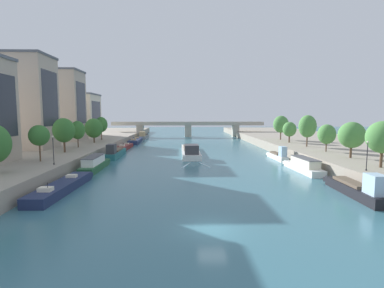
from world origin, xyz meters
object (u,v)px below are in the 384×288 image
tree_left_distant (101,125)px  tree_right_third (352,135)px  barge_midriver (190,151)px  tree_right_second (327,134)px  moored_boat_right_end (278,155)px  tree_left_end_of_row (39,135)px  lamppost_left_bank (53,149)px  lamppost_right_bank (367,154)px  tree_left_second (94,128)px  tree_right_past_mid (290,129)px  moored_boat_left_gap_after (62,187)px  moored_boat_left_midway (115,153)px  moored_boat_left_far (125,147)px  moored_boat_left_end (144,136)px  tree_right_end_of_row (383,137)px  tree_left_by_lamp (78,130)px  tree_right_midway (308,126)px  moored_boat_left_near (136,141)px  moored_boat_right_downstream (357,188)px  bridge_far (188,127)px  tree_left_far (64,130)px  moored_boat_left_upstream (95,164)px  tree_right_nearest (281,124)px  moored_boat_right_upstream (303,166)px

tree_left_distant → tree_right_third: 65.59m
barge_midriver → tree_right_second: (27.59, -13.22, 4.97)m
moored_boat_right_end → tree_left_end_of_row: 47.22m
lamppost_left_bank → lamppost_right_bank: bearing=-7.9°
tree_left_second → tree_right_past_mid: tree_left_second is taller
moored_boat_left_gap_after → lamppost_right_bank: size_ratio=3.92×
moored_boat_left_midway → lamppost_left_bank: size_ratio=3.30×
moored_boat_left_far → tree_right_past_mid: bearing=-8.6°
moored_boat_left_end → moored_boat_right_end: bearing=-57.0°
tree_left_distant → tree_right_end_of_row: size_ratio=1.01×
moored_boat_right_end → moored_boat_left_end: bearing=123.0°
moored_boat_left_end → tree_left_by_lamp: tree_left_by_lamp is taller
tree_right_end_of_row → tree_right_midway: size_ratio=0.91×
moored_boat_left_near → tree_right_end_of_row: size_ratio=2.47×
moored_boat_right_downstream → bridge_far: size_ratio=0.19×
barge_midriver → tree_left_far: 29.27m
barge_midriver → tree_left_end_of_row: 35.31m
barge_midriver → tree_left_distant: bearing=148.8°
moored_boat_left_midway → moored_boat_right_end: bearing=-8.2°
barge_midriver → tree_left_far: tree_left_far is taller
moored_boat_left_near → tree_left_end_of_row: bearing=-97.2°
moored_boat_right_downstream → tree_right_end_of_row: size_ratio=1.89×
moored_boat_left_midway → moored_boat_left_end: moored_boat_left_midway is taller
moored_boat_left_upstream → tree_left_second: bearing=106.4°
tree_left_distant → tree_right_midway: size_ratio=0.91×
moored_boat_left_near → bridge_far: bridge_far is taller
bridge_far → lamppost_left_bank: bearing=-104.9°
moored_boat_right_downstream → lamppost_right_bank: 6.88m
moored_boat_left_end → tree_right_end_of_row: (44.48, -79.33, 5.80)m
tree_left_by_lamp → tree_left_second: bearing=87.4°
tree_right_third → tree_right_past_mid: bearing=91.5°
tree_right_midway → lamppost_right_bank: bearing=-98.3°
moored_boat_left_gap_after → tree_right_end_of_row: bearing=3.7°
tree_right_third → tree_right_second: size_ratio=1.13×
moored_boat_right_downstream → tree_right_past_mid: bearing=80.3°
moored_boat_left_midway → tree_left_second: (-7.93, 10.49, 5.22)m
moored_boat_left_upstream → tree_left_far: size_ratio=1.87×
tree_left_distant → tree_left_by_lamp: bearing=-90.4°
moored_boat_left_midway → lamppost_right_bank: (40.89, -30.06, 3.58)m
moored_boat_left_near → tree_right_nearest: size_ratio=2.33×
tree_left_distant → lamppost_right_bank: bearing=-45.0°
moored_boat_left_upstream → tree_left_distant: size_ratio=1.90×
moored_boat_right_upstream → moored_boat_left_near: bearing=125.5°
tree_left_distant → moored_boat_left_far: bearing=-22.3°
lamppost_right_bank → moored_boat_right_end: bearing=99.4°
tree_left_distant → tree_right_midway: bearing=-20.4°
moored_boat_left_far → moored_boat_left_near: 17.99m
moored_boat_left_upstream → moored_boat_right_upstream: moored_boat_left_upstream is taller
tree_left_second → tree_left_end_of_row: bearing=-89.2°
tree_right_second → moored_boat_left_midway: bearing=167.8°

